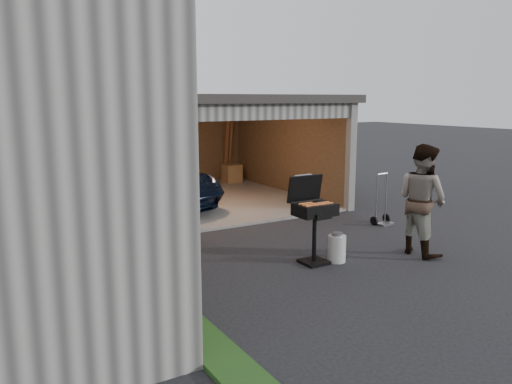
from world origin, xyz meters
TOP-DOWN VIEW (x-y plane):
  - ground at (0.00, 0.00)m, footprint 80.00×80.00m
  - groundcover_strip at (-2.25, -1.00)m, footprint 0.50×8.00m
  - garage at (0.76, 6.79)m, footprint 6.80×6.30m
  - minivan at (-0.51, 6.52)m, footprint 3.46×5.17m
  - woman at (-2.10, 1.34)m, footprint 0.68×0.79m
  - man at (2.60, 0.13)m, footprint 0.80×1.01m
  - bbq_grill at (0.59, 0.70)m, footprint 0.68×0.60m
  - propane_tank at (0.99, 0.54)m, footprint 0.32×0.32m
  - plywood_panel at (-2.40, -0.21)m, footprint 0.21×0.75m
  - hand_truck at (3.60, 2.08)m, footprint 0.50×0.40m

SIDE VIEW (x-z plane):
  - ground at x=0.00m, z-range 0.00..0.00m
  - groundcover_strip at x=-2.25m, z-range 0.00..0.06m
  - hand_truck at x=3.60m, z-range -0.36..0.82m
  - propane_tank at x=0.99m, z-range 0.00..0.47m
  - plywood_panel at x=-2.40m, z-range 0.00..0.83m
  - minivan at x=-0.51m, z-range 0.00..1.32m
  - bbq_grill at x=0.59m, z-range 0.14..1.65m
  - woman at x=-2.10m, z-range 0.00..1.84m
  - man at x=2.60m, z-range 0.00..2.02m
  - garage at x=0.76m, z-range 0.42..3.32m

